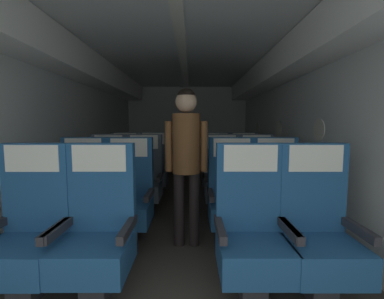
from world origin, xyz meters
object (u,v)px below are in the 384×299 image
(flight_attendant, at_px, (186,150))
(seat_c_right_aisle, at_px, (257,180))
(seat_a_right_aisle, at_px, (318,234))
(seat_d_left_aisle, at_px, (153,169))
(seat_b_left_aisle, at_px, (128,199))
(seat_b_right_window, at_px, (232,198))
(seat_a_left_aisle, at_px, (97,234))
(seat_b_right_aisle, at_px, (277,198))
(seat_c_left_window, at_px, (107,180))
(seat_d_right_aisle, at_px, (244,169))
(seat_b_left_window, at_px, (81,198))
(seat_c_right_window, at_px, (222,181))
(seat_d_right_window, at_px, (216,169))
(seat_d_left_window, at_px, (124,169))
(seat_a_left_window, at_px, (28,234))
(seat_a_right_window, at_px, (252,234))
(seat_c_left_aisle, at_px, (143,180))

(flight_attendant, bearing_deg, seat_c_right_aisle, -132.70)
(seat_c_right_aisle, bearing_deg, seat_a_right_aisle, -90.27)
(seat_d_left_aisle, distance_m, flight_attendant, 2.11)
(seat_b_left_aisle, distance_m, seat_b_right_window, 1.12)
(seat_a_left_aisle, xyz_separation_m, seat_b_right_aisle, (1.61, 0.92, 0.00))
(seat_a_right_aisle, bearing_deg, seat_c_left_window, 139.11)
(seat_a_left_aisle, bearing_deg, seat_b_right_window, 39.15)
(seat_d_left_aisle, relative_size, flight_attendant, 0.69)
(seat_a_right_aisle, height_order, seat_d_right_aisle, same)
(seat_b_left_window, bearing_deg, seat_c_left_window, 90.62)
(seat_c_right_window, bearing_deg, seat_a_left_aisle, -121.52)
(seat_c_left_window, xyz_separation_m, seat_c_right_window, (1.63, -0.01, 0.00))
(seat_b_right_aisle, height_order, seat_d_right_window, same)
(seat_d_left_aisle, bearing_deg, seat_a_right_aisle, -59.75)
(seat_c_right_aisle, relative_size, seat_d_left_window, 1.00)
(seat_d_left_aisle, xyz_separation_m, seat_d_right_window, (1.12, -0.00, 0.00))
(seat_c_left_window, xyz_separation_m, seat_d_right_aisle, (2.12, 0.92, 0.00))
(seat_a_left_window, xyz_separation_m, seat_c_right_aisle, (2.11, 1.84, 0.00))
(seat_d_right_aisle, bearing_deg, seat_c_left_window, -156.61)
(seat_d_right_window, bearing_deg, seat_a_right_window, -89.98)
(seat_c_right_window, relative_size, seat_d_right_window, 1.00)
(seat_b_left_window, height_order, seat_b_right_window, same)
(seat_a_right_aisle, xyz_separation_m, seat_b_right_aisle, (-0.00, 0.93, 0.00))
(seat_c_left_window, height_order, seat_c_right_aisle, same)
(seat_a_right_aisle, xyz_separation_m, seat_b_left_window, (-2.11, 0.93, 0.00))
(seat_b_right_window, distance_m, seat_c_right_window, 0.91)
(seat_a_right_aisle, distance_m, seat_b_left_aisle, 1.85)
(seat_a_right_window, xyz_separation_m, seat_d_right_aisle, (0.49, 2.75, 0.00))
(seat_c_left_window, xyz_separation_m, flight_attendant, (1.14, -1.02, 0.54))
(seat_a_left_aisle, bearing_deg, seat_c_right_window, 58.48)
(seat_a_left_aisle, distance_m, seat_b_right_aisle, 1.85)
(seat_a_left_aisle, height_order, seat_b_left_aisle, same)
(seat_a_left_window, xyz_separation_m, seat_c_left_window, (-0.01, 1.84, 0.00))
(seat_b_left_window, distance_m, seat_b_right_window, 1.62)
(seat_c_left_window, bearing_deg, seat_a_left_aisle, -74.46)
(seat_c_right_window, height_order, seat_d_left_window, same)
(seat_d_left_aisle, bearing_deg, seat_b_left_window, -105.36)
(seat_a_left_aisle, relative_size, seat_a_right_window, 1.00)
(seat_c_left_window, distance_m, seat_c_left_aisle, 0.51)
(seat_c_left_aisle, xyz_separation_m, seat_d_right_window, (1.12, 0.92, 0.00))
(seat_a_left_window, xyz_separation_m, seat_c_left_aisle, (0.50, 1.84, 0.00))
(seat_b_right_aisle, distance_m, seat_b_right_window, 0.48)
(seat_a_right_aisle, height_order, seat_d_left_aisle, same)
(seat_a_right_aisle, bearing_deg, seat_d_left_window, 127.51)
(seat_b_right_aisle, xyz_separation_m, flight_attendant, (-0.97, -0.11, 0.54))
(seat_a_left_aisle, relative_size, seat_d_right_aisle, 1.00)
(seat_a_right_window, bearing_deg, seat_a_left_window, -179.67)
(seat_b_left_aisle, height_order, seat_d_left_aisle, same)
(seat_b_left_window, xyz_separation_m, seat_d_left_aisle, (0.50, 1.83, 0.00))
(seat_a_left_aisle, xyz_separation_m, seat_c_right_window, (1.12, 1.83, 0.00))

